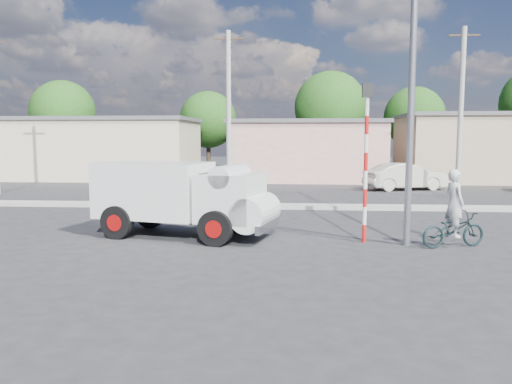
# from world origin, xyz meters

# --- Properties ---
(ground_plane) EXTENTS (120.00, 120.00, 0.00)m
(ground_plane) POSITION_xyz_m (0.00, 0.00, 0.00)
(ground_plane) COLOR #272729
(ground_plane) RESTS_ON ground
(median) EXTENTS (40.00, 0.80, 0.16)m
(median) POSITION_xyz_m (0.00, 8.00, 0.08)
(median) COLOR #99968E
(median) RESTS_ON ground
(truck) EXTENTS (5.57, 3.11, 2.18)m
(truck) POSITION_xyz_m (-1.95, 1.92, 1.21)
(truck) COLOR black
(truck) RESTS_ON ground
(bicycle) EXTENTS (1.94, 1.18, 0.96)m
(bicycle) POSITION_xyz_m (5.47, 1.03, 0.48)
(bicycle) COLOR black
(bicycle) RESTS_ON ground
(cyclist) EXTENTS (0.61, 0.75, 1.79)m
(cyclist) POSITION_xyz_m (5.47, 1.03, 0.89)
(cyclist) COLOR silver
(cyclist) RESTS_ON ground
(car_cream) EXTENTS (4.76, 2.84, 1.48)m
(car_cream) POSITION_xyz_m (7.34, 15.68, 0.74)
(car_cream) COLOR beige
(car_cream) RESTS_ON ground
(traffic_pole) EXTENTS (0.28, 0.18, 4.36)m
(traffic_pole) POSITION_xyz_m (3.20, 1.50, 2.59)
(traffic_pole) COLOR red
(traffic_pole) RESTS_ON ground
(streetlight) EXTENTS (2.34, 0.22, 9.00)m
(streetlight) POSITION_xyz_m (4.14, 1.20, 4.96)
(streetlight) COLOR slate
(streetlight) RESTS_ON ground
(building_row) EXTENTS (37.80, 7.30, 4.44)m
(building_row) POSITION_xyz_m (1.10, 22.00, 2.13)
(building_row) COLOR beige
(building_row) RESTS_ON ground
(tree_row) EXTENTS (43.62, 7.43, 8.42)m
(tree_row) POSITION_xyz_m (3.76, 28.45, 4.99)
(tree_row) COLOR #38281E
(tree_row) RESTS_ON ground
(utility_poles) EXTENTS (35.40, 0.24, 8.00)m
(utility_poles) POSITION_xyz_m (3.25, 12.00, 4.07)
(utility_poles) COLOR #99968E
(utility_poles) RESTS_ON ground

